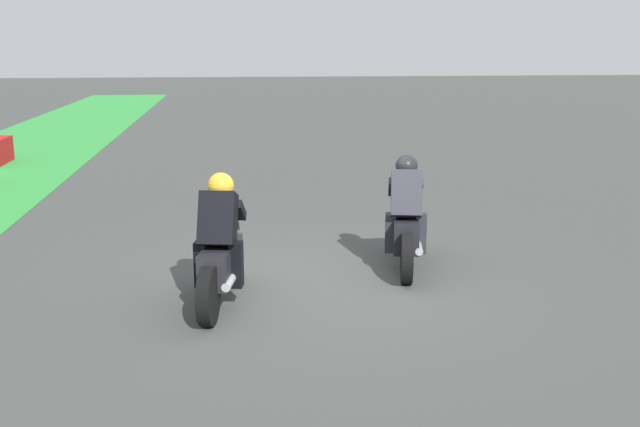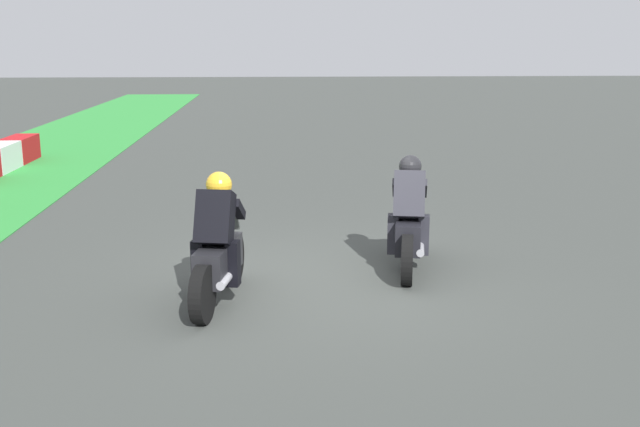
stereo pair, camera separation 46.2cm
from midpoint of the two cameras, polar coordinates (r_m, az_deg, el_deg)
ground_plane at (r=9.39m, az=-1.38°, el=-5.27°), size 120.00×120.00×0.00m
rider_lane_a at (r=9.87m, az=5.27°, el=-0.66°), size 2.03×0.63×1.51m
rider_lane_b at (r=8.57m, az=-9.18°, el=-2.87°), size 2.03×0.62×1.51m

